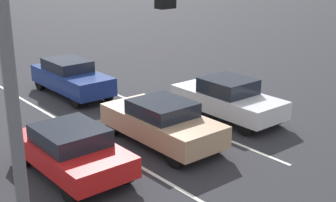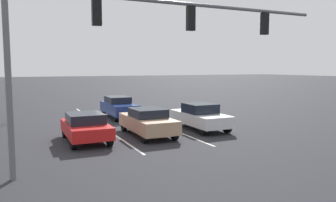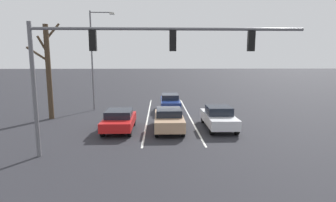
# 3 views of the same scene
# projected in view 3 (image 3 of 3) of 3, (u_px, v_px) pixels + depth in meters

# --- Properties ---
(ground_plane) EXTENTS (240.00, 240.00, 0.00)m
(ground_plane) POSITION_uv_depth(u_px,v_px,m) (168.00, 110.00, 25.03)
(ground_plane) COLOR #28282D
(lane_stripe_left_divider) EXTENTS (0.12, 17.02, 0.01)m
(lane_stripe_left_divider) POSITION_uv_depth(u_px,v_px,m) (189.00, 115.00, 22.61)
(lane_stripe_left_divider) COLOR silver
(lane_stripe_left_divider) RESTS_ON ground_plane
(lane_stripe_center_divider) EXTENTS (0.12, 17.02, 0.01)m
(lane_stripe_center_divider) POSITION_uv_depth(u_px,v_px,m) (148.00, 115.00, 22.49)
(lane_stripe_center_divider) COLOR silver
(lane_stripe_center_divider) RESTS_ON ground_plane
(car_red_rightlane_front) EXTENTS (1.92, 4.01, 1.41)m
(car_red_rightlane_front) POSITION_uv_depth(u_px,v_px,m) (119.00, 120.00, 17.53)
(car_red_rightlane_front) COLOR red
(car_red_rightlane_front) RESTS_ON ground_plane
(car_silver_leftlane_front) EXTENTS (1.86, 4.46, 1.54)m
(car_silver_leftlane_front) POSITION_uv_depth(u_px,v_px,m) (219.00, 117.00, 18.19)
(car_silver_leftlane_front) COLOR silver
(car_silver_leftlane_front) RESTS_ON ground_plane
(car_tan_midlane_front) EXTENTS (1.89, 4.46, 1.47)m
(car_tan_midlane_front) POSITION_uv_depth(u_px,v_px,m) (169.00, 119.00, 17.73)
(car_tan_midlane_front) COLOR tan
(car_tan_midlane_front) RESTS_ON ground_plane
(car_navy_midlane_second) EXTENTS (1.73, 4.52, 1.54)m
(car_navy_midlane_second) POSITION_uv_depth(u_px,v_px,m) (170.00, 102.00, 24.42)
(car_navy_midlane_second) COLOR navy
(car_navy_midlane_second) RESTS_ON ground_plane
(traffic_signal_gantry) EXTENTS (12.89, 0.37, 6.46)m
(traffic_signal_gantry) POSITION_uv_depth(u_px,v_px,m) (125.00, 54.00, 12.32)
(traffic_signal_gantry) COLOR slate
(traffic_signal_gantry) RESTS_ON ground_plane
(street_lamp_right_shoulder) EXTENTS (2.27, 0.24, 9.11)m
(street_lamp_right_shoulder) POSITION_uv_depth(u_px,v_px,m) (94.00, 54.00, 24.12)
(street_lamp_right_shoulder) COLOR slate
(street_lamp_right_shoulder) RESTS_ON ground_plane
(bare_tree_near) EXTENTS (2.45, 1.29, 7.62)m
(bare_tree_near) POSITION_uv_depth(u_px,v_px,m) (48.00, 69.00, 20.70)
(bare_tree_near) COLOR #423323
(bare_tree_near) RESTS_ON ground_plane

